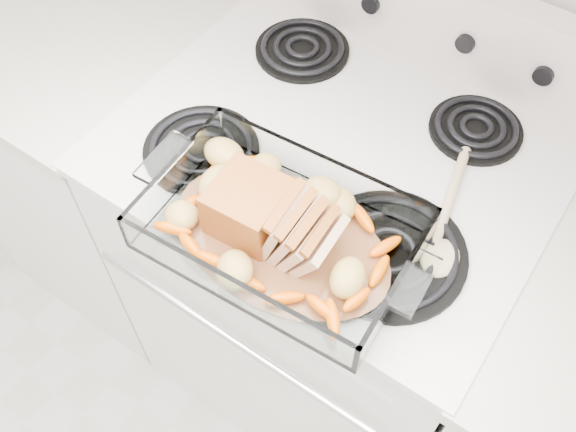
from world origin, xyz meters
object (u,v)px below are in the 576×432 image
Objects in this scene: baking_dish at (281,235)px; electric_range at (328,268)px; counter_left at (123,152)px; pork_roast at (265,214)px.

electric_range is at bearing 95.53° from baking_dish.
counter_left is at bearing 157.52° from baking_dish.
counter_left is 4.48× the size of pork_roast.
electric_range is 1.20× the size of counter_left.
baking_dish is 1.97× the size of pork_roast.
electric_range reaches higher than pork_roast.
counter_left is at bearing 174.15° from pork_roast.
baking_dish is (0.70, -0.24, 0.50)m from counter_left.
baking_dish is at bearing -81.00° from electric_range.
counter_left is 2.27× the size of baking_dish.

